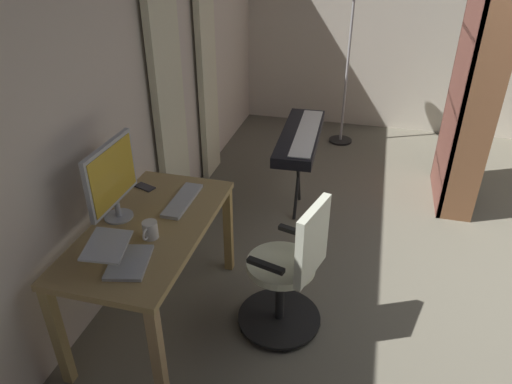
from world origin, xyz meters
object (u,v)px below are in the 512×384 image
Objects in this scene: desk at (151,239)px; bookshelf at (464,105)px; computer_keyboard at (182,200)px; cell_phone_by_monitor at (145,187)px; floor_lamp at (354,4)px; office_chair at (290,274)px; piano_keyboard at (301,138)px; laptop at (121,256)px; mug_coffee at (150,230)px; computer_monitor at (112,177)px.

bookshelf is (-2.20, 2.02, 0.29)m from desk.
desk is 0.34m from computer_keyboard.
floor_lamp is (-2.88, 1.13, 0.84)m from cell_phone_by_monitor.
bookshelf is (-2.07, 1.16, 0.50)m from office_chair.
bookshelf is at bearing 111.45° from piano_keyboard.
cell_phone_by_monitor is 2.88m from bookshelf.
mug_coffee is (-0.26, 0.04, 0.00)m from laptop.
office_chair is 0.85× the size of piano_keyboard.
cell_phone_by_monitor is (-0.42, -0.23, 0.11)m from desk.
laptop is (0.38, 0.03, 0.16)m from desk.
desk is at bearing -16.84° from computer_keyboard.
office_chair is at bearing 108.50° from laptop.
mug_coffee is 0.07× the size of bookshelf.
piano_keyboard is at bearing 157.61° from desk.
computer_monitor is 3.50m from floor_lamp.
laptop is at bearing -20.04° from piano_keyboard.
desk is 0.45m from computer_monitor.
desk is 3.00m from bookshelf.
mug_coffee is at bearing -13.61° from floor_lamp.
computer_keyboard is at bearing 163.16° from desk.
floor_lamp is at bearing 153.81° from laptop.
floor_lamp is at bearing 169.82° from piano_keyboard.
laptop is 2.67× the size of mug_coffee.
computer_keyboard is 3.18× the size of mug_coffee.
floor_lamp is at bearing 15.02° from office_chair.
office_chair is at bearing 94.47° from cell_phone_by_monitor.
desk is 0.67× the size of floor_lamp.
bookshelf reaches higher than piano_keyboard.
desk is 1.34× the size of office_chair.
office_chair is at bearing 107.45° from mug_coffee.
piano_keyboard is (-1.57, 0.89, -0.31)m from computer_monitor.
desk is 3.00× the size of computer_keyboard.
floor_lamp is at bearing 177.82° from cell_phone_by_monitor.
laptop is 0.26m from mug_coffee.
computer_keyboard is 0.69m from laptop.
laptop is (0.51, -0.84, 0.36)m from office_chair.
computer_monitor is (-0.04, -0.23, 0.39)m from desk.
office_chair is at bearing 98.78° from desk.
piano_keyboard is 1.92m from floor_lamp.
laptop is 0.32× the size of piano_keyboard.
mug_coffee is at bearing -40.08° from bookshelf.
mug_coffee reaches higher than cell_phone_by_monitor.
computer_monitor is (0.10, -1.09, 0.59)m from office_chair.
mug_coffee reaches higher than computer_keyboard.
bookshelf reaches higher than mug_coffee.
desk is at bearing 48.26° from cell_phone_by_monitor.
computer_monitor is 0.54m from laptop.
office_chair is 1.24m from computer_monitor.
mug_coffee is 3.61m from floor_lamp.
computer_monitor is at bearing -18.96° from floor_lamp.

